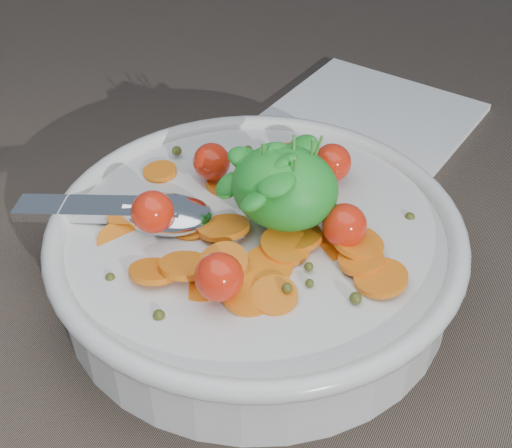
% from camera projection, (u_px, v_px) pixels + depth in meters
% --- Properties ---
extents(ground, '(6.00, 6.00, 0.00)m').
position_uv_depth(ground, '(264.00, 280.00, 0.53)').
color(ground, brown).
rests_on(ground, ground).
extents(bowl, '(0.31, 0.29, 0.12)m').
position_uv_depth(bowl, '(256.00, 249.00, 0.51)').
color(bowl, silver).
rests_on(bowl, ground).
extents(napkin, '(0.20, 0.18, 0.01)m').
position_uv_depth(napkin, '(374.00, 115.00, 0.71)').
color(napkin, white).
rests_on(napkin, ground).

